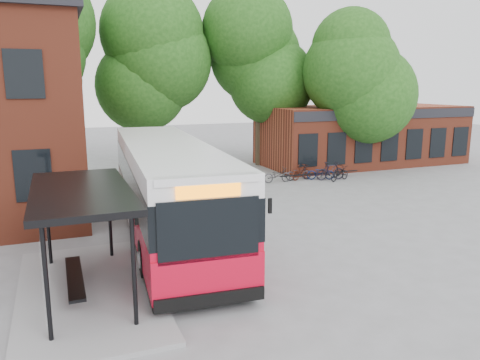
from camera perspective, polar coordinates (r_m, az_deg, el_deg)
name	(u,v)px	position (r m, az deg, el deg)	size (l,w,h in m)	color
ground	(232,258)	(15.21, -0.94, -9.48)	(100.00, 100.00, 0.00)	slate
shop_row	(361,135)	(34.01, 14.59, 5.36)	(14.00, 6.20, 4.00)	maroon
bus_shelter	(84,242)	(12.93, -18.45, -7.13)	(3.60, 7.00, 2.90)	black
bike_rail	(320,176)	(27.82, 9.70, 0.48)	(5.20, 0.10, 0.38)	black
tree_0	(32,84)	(29.30, -24.03, 10.66)	(7.92, 7.92, 11.00)	#1A4412
tree_1	(152,89)	(30.87, -10.62, 10.89)	(7.92, 7.92, 10.40)	#1A4412
tree_2	(259,84)	(32.04, 2.35, 11.63)	(7.92, 7.92, 11.00)	#1A4412
tree_3	(356,98)	(31.05, 14.01, 9.72)	(7.04, 7.04, 9.28)	#1A4412
city_bus	(167,189)	(17.34, -8.88, -1.08)	(2.86, 13.43, 3.41)	red
bicycle_0	(277,175)	(26.57, 4.57, 0.60)	(0.56, 1.61, 0.85)	#303033
bicycle_1	(301,172)	(27.47, 7.47, 0.97)	(0.43, 1.52, 0.91)	#491A0E
bicycle_2	(299,173)	(27.36, 7.15, 0.86)	(0.56, 1.60, 0.84)	#23222A
bicycle_4	(321,173)	(27.68, 9.80, 0.91)	(0.56, 1.60, 0.84)	#091944
bicycle_5	(330,171)	(27.66, 10.95, 1.10)	(0.50, 1.78, 1.07)	black
bicycle_6	(339,173)	(27.59, 12.03, 0.80)	(0.56, 1.62, 0.85)	black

